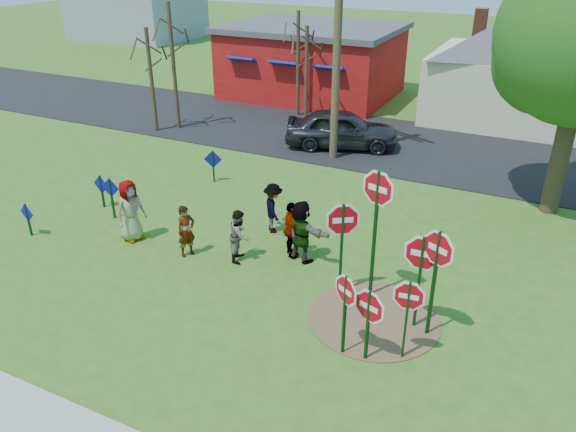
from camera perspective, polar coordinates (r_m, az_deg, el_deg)
name	(u,v)px	position (r m, az deg, el deg)	size (l,w,h in m)	color
ground	(235,258)	(16.30, -5.37, -4.26)	(120.00, 120.00, 0.00)	#38631C
road	(365,140)	(25.89, 7.86, 7.64)	(120.00, 7.50, 0.04)	black
dirt_patch	(374,318)	(13.99, 8.72, -10.22)	(3.20, 3.20, 0.03)	brown
red_building	(313,60)	(33.16, 2.52, 15.53)	(9.40, 7.69, 3.90)	maroon
cream_house	(521,60)	(30.40, 22.56, 14.44)	(9.40, 9.40, 6.50)	beige
stop_sign_a	(345,298)	(12.03, 5.86, -8.28)	(0.82, 0.50, 2.14)	#0E3614
stop_sign_b	(377,202)	(13.51, 9.04, 1.37)	(1.15, 0.38, 3.61)	#0E3614
stop_sign_c	(437,260)	(12.67, 14.88, -4.37)	(1.03, 0.54, 2.86)	#0E3614
stop_sign_d	(422,260)	(12.94, 13.43, -4.40)	(1.17, 0.08, 2.58)	#0E3614
stop_sign_e	(369,311)	(12.05, 8.22, -9.57)	(1.01, 0.35, 1.92)	#0E3614
stop_sign_f	(408,302)	(12.11, 12.12, -8.53)	(0.93, 0.12, 2.09)	#0E3614
stop_sign_g	(342,229)	(13.83, 5.54, -1.31)	(0.99, 0.66, 2.71)	#0E3614
blue_diamond_a	(27,216)	(18.86, -24.95, -0.03)	(0.61, 0.09, 1.08)	#0E3614
blue_diamond_b	(111,193)	(18.99, -17.52, 2.21)	(0.66, 0.08, 1.41)	#0E3614
blue_diamond_c	(101,188)	(19.95, -18.43, 2.73)	(0.68, 0.09, 1.17)	#0E3614
blue_diamond_d	(213,163)	(21.15, -7.62, 5.38)	(0.65, 0.25, 1.23)	#0E3614
person_a	(130,210)	(17.42, -15.73, 0.54)	(0.94, 0.61, 1.93)	#424F8F
person_b	(186,231)	(16.27, -10.30, -1.52)	(0.57, 0.37, 1.55)	#247160
person_c	(240,235)	(15.87, -4.93, -1.95)	(0.75, 0.58, 1.54)	brown
person_d	(273,208)	(17.30, -1.51, 0.80)	(1.03, 0.59, 1.60)	#2E2E32
person_e	(291,230)	(15.95, 0.30, -1.39)	(0.99, 0.41, 1.68)	#482855
person_f	(301,231)	(15.69, 1.37, -1.57)	(1.71, 0.54, 1.84)	#204F35
suv	(342,129)	(24.60, 5.49, 8.82)	(1.93, 4.81, 1.64)	#2B2B2F
utility_pole	(338,24)	(22.31, 5.10, 18.83)	(2.32, 1.15, 10.16)	#4C3823
bare_tree_west	(150,66)	(26.94, -13.85, 14.60)	(1.80, 1.80, 4.73)	#382819
bare_tree_east	(307,61)	(27.51, 1.90, 15.42)	(1.80, 1.80, 4.63)	#382819
bare_tree_mid	(172,49)	(27.02, -11.70, 16.29)	(1.80, 1.80, 5.76)	#382819
bare_tree_extra	(298,49)	(28.70, 1.04, 16.57)	(1.80, 1.80, 5.14)	#382819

